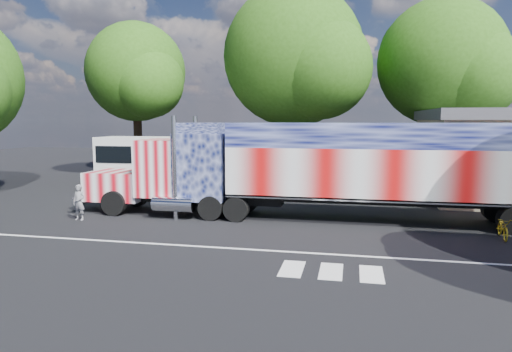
% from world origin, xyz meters
% --- Properties ---
extents(ground, '(100.00, 100.00, 0.00)m').
position_xyz_m(ground, '(0.00, 0.00, 0.00)').
color(ground, black).
extents(lane_markings, '(30.00, 2.67, 0.01)m').
position_xyz_m(lane_markings, '(1.71, -3.77, 0.01)').
color(lane_markings, silver).
rests_on(lane_markings, ground).
extents(semi_truck, '(22.48, 3.55, 4.79)m').
position_xyz_m(semi_truck, '(3.50, 2.57, 2.47)').
color(semi_truck, black).
rests_on(semi_truck, ground).
extents(coach_bus, '(11.96, 2.78, 3.48)m').
position_xyz_m(coach_bus, '(-6.02, 9.61, 1.80)').
color(coach_bus, white).
rests_on(coach_bus, ground).
extents(woman, '(0.63, 0.44, 1.65)m').
position_xyz_m(woman, '(-7.74, 0.12, 0.83)').
color(woman, slate).
rests_on(woman, ground).
extents(bicycle, '(0.70, 1.65, 0.84)m').
position_xyz_m(bicycle, '(10.37, 0.53, 0.42)').
color(bicycle, gold).
rests_on(bicycle, ground).
extents(tree_n_mid, '(11.23, 10.69, 14.77)m').
position_xyz_m(tree_n_mid, '(0.13, 17.02, 9.37)').
color(tree_n_mid, black).
rests_on(tree_n_mid, ground).
extents(tree_nw_a, '(8.61, 8.20, 12.68)m').
position_xyz_m(tree_nw_a, '(-13.18, 17.40, 8.52)').
color(tree_nw_a, black).
rests_on(tree_nw_a, ground).
extents(tree_ne_a, '(9.84, 9.37, 13.54)m').
position_xyz_m(tree_ne_a, '(11.03, 18.22, 8.80)').
color(tree_ne_a, black).
rests_on(tree_ne_a, ground).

